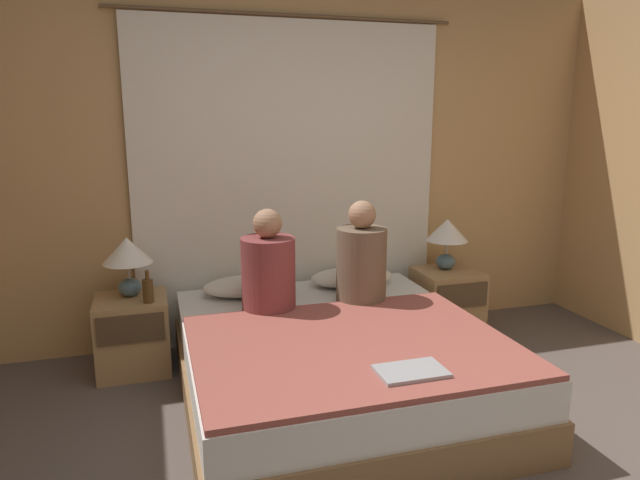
% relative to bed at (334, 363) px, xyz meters
% --- Properties ---
extents(wall_back, '(4.84, 0.06, 2.50)m').
position_rel_bed_xyz_m(wall_back, '(0.00, 1.08, 1.04)').
color(wall_back, tan).
rests_on(wall_back, ground_plane).
extents(curtain_panel, '(2.38, 0.03, 2.27)m').
position_rel_bed_xyz_m(curtain_panel, '(0.00, 1.02, 0.92)').
color(curtain_panel, white).
rests_on(curtain_panel, ground_plane).
extents(bed, '(1.70, 1.93, 0.43)m').
position_rel_bed_xyz_m(bed, '(0.00, 0.00, 0.00)').
color(bed, olive).
rests_on(bed, ground_plane).
extents(nightstand_left, '(0.44, 0.43, 0.48)m').
position_rel_bed_xyz_m(nightstand_left, '(-1.12, 0.71, 0.03)').
color(nightstand_left, '#A87F51').
rests_on(nightstand_left, ground_plane).
extents(nightstand_right, '(0.44, 0.43, 0.48)m').
position_rel_bed_xyz_m(nightstand_right, '(1.12, 0.71, 0.03)').
color(nightstand_right, '#A87F51').
rests_on(nightstand_right, ground_plane).
extents(lamp_left, '(0.31, 0.31, 0.38)m').
position_rel_bed_xyz_m(lamp_left, '(-1.12, 0.76, 0.54)').
color(lamp_left, slate).
rests_on(lamp_left, nightstand_left).
extents(lamp_right, '(0.31, 0.31, 0.38)m').
position_rel_bed_xyz_m(lamp_right, '(1.12, 0.76, 0.54)').
color(lamp_right, slate).
rests_on(lamp_right, nightstand_right).
extents(pillow_left, '(0.59, 0.35, 0.12)m').
position_rel_bed_xyz_m(pillow_left, '(-0.37, 0.75, 0.28)').
color(pillow_left, silver).
rests_on(pillow_left, bed).
extents(pillow_right, '(0.59, 0.35, 0.12)m').
position_rel_bed_xyz_m(pillow_right, '(0.37, 0.75, 0.28)').
color(pillow_right, silver).
rests_on(pillow_right, bed).
extents(blanket_on_bed, '(1.64, 1.29, 0.03)m').
position_rel_bed_xyz_m(blanket_on_bed, '(0.00, -0.29, 0.23)').
color(blanket_on_bed, '#994C42').
rests_on(blanket_on_bed, bed).
extents(person_left_in_bed, '(0.33, 0.33, 0.64)m').
position_rel_bed_xyz_m(person_left_in_bed, '(-0.30, 0.38, 0.48)').
color(person_left_in_bed, brown).
rests_on(person_left_in_bed, bed).
extents(person_right_in_bed, '(0.32, 0.32, 0.66)m').
position_rel_bed_xyz_m(person_right_in_bed, '(0.30, 0.38, 0.49)').
color(person_right_in_bed, brown).
rests_on(person_right_in_bed, bed).
extents(beer_bottle_on_left_stand, '(0.07, 0.07, 0.20)m').
position_rel_bed_xyz_m(beer_bottle_on_left_stand, '(-1.01, 0.60, 0.35)').
color(beer_bottle_on_left_stand, '#513819').
rests_on(beer_bottle_on_left_stand, nightstand_left).
extents(laptop_on_bed, '(0.32, 0.20, 0.02)m').
position_rel_bed_xyz_m(laptop_on_bed, '(0.13, -0.71, 0.26)').
color(laptop_on_bed, '#9EA0A5').
rests_on(laptop_on_bed, blanket_on_bed).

